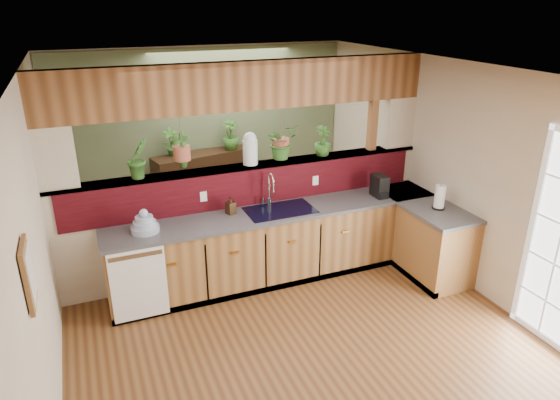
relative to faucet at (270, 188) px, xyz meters
name	(u,v)px	position (x,y,z in m)	size (l,w,h in m)	color
ground	(293,324)	(-0.18, -1.13, -1.13)	(4.60, 7.00, 0.01)	brown
ceiling	(296,77)	(-0.18, -1.13, 1.47)	(4.60, 7.00, 0.01)	brown
wall_back	(205,131)	(-0.18, 2.37, 0.17)	(4.60, 0.02, 2.60)	beige
wall_left	(36,255)	(-2.48, -1.13, 0.17)	(0.02, 7.00, 2.60)	beige
wall_right	(479,182)	(2.12, -1.13, 0.17)	(0.02, 7.00, 2.60)	beige
pass_through_partition	(252,180)	(-0.15, 0.21, 0.06)	(4.60, 0.21, 2.60)	beige
pass_through_ledge	(249,166)	(-0.18, 0.22, 0.24)	(4.60, 0.21, 0.04)	brown
header_beam	(247,86)	(-0.18, 0.22, 1.19)	(4.60, 0.15, 0.55)	brown
sage_backwall	(205,131)	(-0.18, 2.35, 0.17)	(4.55, 0.02, 2.55)	#596B49
countertop	(327,239)	(0.65, -0.27, -0.68)	(4.14, 1.52, 0.90)	brown
dishwasher	(139,284)	(-1.66, -0.47, -0.67)	(0.58, 0.03, 0.82)	white
navy_sink	(280,216)	(0.07, -0.16, -0.31)	(0.82, 0.50, 0.18)	black
framed_print	(29,275)	(-2.46, -1.93, 0.42)	(0.04, 0.35, 0.45)	brown
faucet	(270,188)	(0.00, 0.00, 0.00)	(0.19, 0.19, 0.43)	#B7B7B2
dish_stack	(145,225)	(-1.50, -0.15, -0.15)	(0.30, 0.30, 0.26)	#9EAECD
soap_dispenser	(231,205)	(-0.51, -0.03, -0.12)	(0.10, 0.10, 0.21)	#3A2515
coffee_maker	(380,187)	(1.41, -0.23, -0.10)	(0.15, 0.25, 0.28)	black
paper_towel	(440,197)	(1.84, -0.84, -0.09)	(0.15, 0.15, 0.32)	black
glass_jar	(250,148)	(-0.16, 0.22, 0.46)	(0.18, 0.18, 0.39)	silver
ledge_plant_left	(138,158)	(-1.46, 0.22, 0.49)	(0.25, 0.20, 0.46)	#2C5A1F
ledge_plant_right	(323,141)	(0.80, 0.22, 0.45)	(0.21, 0.21, 0.38)	#2C5A1F
hanging_plant_a	(181,139)	(-0.98, 0.22, 0.66)	(0.26, 0.21, 0.53)	brown
hanging_plant_b	(281,127)	(0.24, 0.22, 0.68)	(0.46, 0.42, 0.55)	brown
shelving_console	(205,184)	(-0.29, 2.12, -0.63)	(1.59, 0.42, 1.06)	black
shelf_plant_a	(170,142)	(-0.78, 2.12, 0.12)	(0.23, 0.16, 0.44)	#2C5A1F
shelf_plant_b	(230,135)	(0.16, 2.12, 0.13)	(0.26, 0.26, 0.47)	#2C5A1F
floor_plant	(273,215)	(0.40, 0.93, -0.79)	(0.60, 0.52, 0.67)	#2C5A1F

